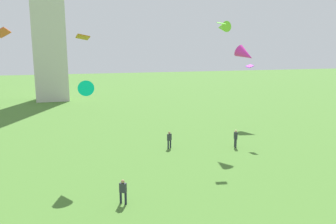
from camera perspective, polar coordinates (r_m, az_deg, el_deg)
The scene contains 10 objects.
person_0 at distance 32.99m, azimuth 11.36°, elevation -4.24°, with size 0.36×0.52×1.72m.
person_1 at distance 32.05m, azimuth 0.23°, elevation -4.56°, with size 0.49×0.45×1.63m.
person_2 at distance 21.24m, azimuth -7.62°, elevation -12.99°, with size 0.46×0.44×1.56m.
kite_flying_0 at distance 35.91m, azimuth 13.66°, elevation 7.56°, with size 0.55×0.84×0.34m.
kite_flying_1 at distance 31.50m, azimuth 9.02°, elevation 14.60°, with size 0.95×0.76×0.28m.
kite_flying_2 at distance 37.23m, azimuth -26.24°, elevation 11.96°, with size 1.48×1.76×1.04m.
kite_flying_4 at distance 43.75m, azimuth 12.94°, elevation 9.49°, with size 2.65×3.07×2.35m.
kite_flying_5 at distance 22.31m, azimuth -14.23°, elevation 12.19°, with size 0.88×1.15×0.39m.
kite_flying_6 at distance 25.72m, azimuth -13.83°, elevation 4.45°, with size 1.20×1.85×1.47m.
kite_flying_7 at distance 35.34m, azimuth 9.18°, elevation 13.99°, with size 1.29×1.68×1.13m.
Camera 1 is at (-6.84, -8.46, 9.42)m, focal length 36.03 mm.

